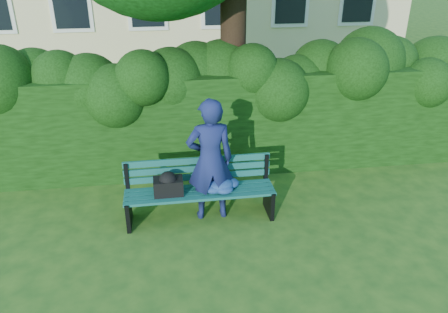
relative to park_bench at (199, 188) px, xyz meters
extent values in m
plane|color=#24521A|center=(0.39, -0.51, -0.51)|extent=(80.00, 80.00, 0.00)
cube|color=white|center=(-3.21, 9.47, 1.49)|extent=(1.30, 0.08, 1.60)
cube|color=black|center=(-3.21, 9.43, 1.49)|extent=(1.05, 0.04, 1.35)
cube|color=white|center=(-0.81, 9.47, 1.49)|extent=(1.30, 0.08, 1.60)
cube|color=black|center=(-0.81, 9.43, 1.49)|extent=(1.05, 0.04, 1.35)
cube|color=white|center=(1.59, 9.47, 1.49)|extent=(1.30, 0.08, 1.60)
cube|color=black|center=(1.59, 9.43, 1.49)|extent=(1.05, 0.04, 1.35)
cube|color=white|center=(3.99, 9.47, 1.49)|extent=(1.30, 0.08, 1.60)
cube|color=black|center=(3.99, 9.43, 1.49)|extent=(1.05, 0.04, 1.35)
cube|color=white|center=(6.39, 9.47, 1.49)|extent=(1.30, 0.08, 1.60)
cube|color=black|center=(6.39, 9.43, 1.49)|extent=(1.05, 0.04, 1.35)
cube|color=black|center=(0.39, 1.69, 0.39)|extent=(10.00, 1.00, 1.80)
cylinder|color=black|center=(0.82, 2.00, 1.80)|extent=(0.45, 0.45, 4.61)
cube|color=#0F4D3D|center=(0.02, -0.22, -0.06)|extent=(2.22, 0.12, 0.04)
cube|color=#0F4D3D|center=(0.02, -0.10, -0.06)|extent=(2.22, 0.12, 0.04)
cube|color=#0F4D3D|center=(0.01, 0.02, -0.06)|extent=(2.22, 0.12, 0.04)
cube|color=#0F4D3D|center=(0.01, 0.14, -0.06)|extent=(2.22, 0.12, 0.04)
cube|color=#0F4D3D|center=(0.01, 0.22, 0.07)|extent=(2.21, 0.06, 0.10)
cube|color=#0F4D3D|center=(0.01, 0.23, 0.20)|extent=(2.21, 0.06, 0.10)
cube|color=#0F4D3D|center=(0.01, 0.24, 0.33)|extent=(2.21, 0.06, 0.10)
cube|color=black|center=(-1.04, -0.05, -0.29)|extent=(0.06, 0.50, 0.44)
cube|color=black|center=(-1.04, 0.21, 0.14)|extent=(0.06, 0.06, 0.45)
cube|color=black|center=(-1.04, -0.10, -0.07)|extent=(0.06, 0.42, 0.05)
cube|color=black|center=(1.07, -0.04, -0.29)|extent=(0.06, 0.50, 0.44)
cube|color=black|center=(1.07, 0.22, 0.14)|extent=(0.06, 0.06, 0.45)
cube|color=black|center=(1.07, -0.09, -0.07)|extent=(0.06, 0.42, 0.05)
cube|color=white|center=(-0.41, -0.10, -0.03)|extent=(0.18, 0.13, 0.02)
cube|color=black|center=(-0.44, -0.05, 0.09)|extent=(0.43, 0.27, 0.24)
imported|color=navy|center=(0.18, 0.01, 0.43)|extent=(0.71, 0.48, 1.88)
camera|label=1|loc=(-0.41, -5.62, 3.23)|focal=35.00mm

